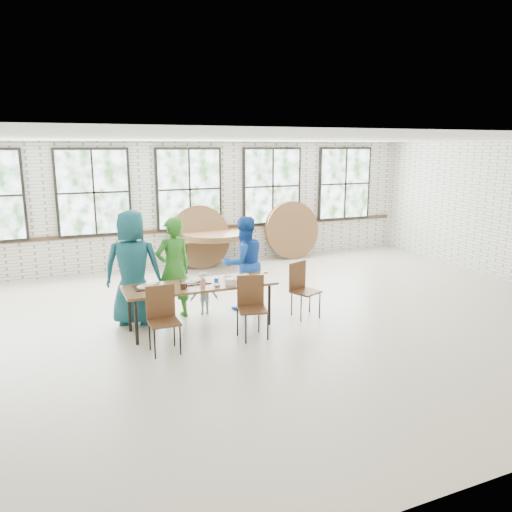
{
  "coord_description": "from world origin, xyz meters",
  "views": [
    {
      "loc": [
        -3.31,
        -7.24,
        2.89
      ],
      "look_at": [
        0.0,
        0.4,
        1.05
      ],
      "focal_mm": 35.0,
      "sensor_mm": 36.0,
      "label": 1
    }
  ],
  "objects_px": {
    "dining_table": "(200,287)",
    "chair_near_right": "(251,301)",
    "chair_near_left": "(162,313)",
    "storage_table": "(214,240)"
  },
  "relations": [
    {
      "from": "chair_near_left",
      "to": "storage_table",
      "type": "distance_m",
      "value": 4.99
    },
    {
      "from": "dining_table",
      "to": "chair_near_left",
      "type": "distance_m",
      "value": 1.01
    },
    {
      "from": "storage_table",
      "to": "chair_near_right",
      "type": "bearing_deg",
      "value": -96.76
    },
    {
      "from": "dining_table",
      "to": "chair_near_left",
      "type": "bearing_deg",
      "value": -139.07
    },
    {
      "from": "dining_table",
      "to": "storage_table",
      "type": "distance_m",
      "value": 4.07
    },
    {
      "from": "dining_table",
      "to": "chair_near_right",
      "type": "height_order",
      "value": "chair_near_right"
    },
    {
      "from": "chair_near_left",
      "to": "dining_table",
      "type": "bearing_deg",
      "value": 40.43
    },
    {
      "from": "dining_table",
      "to": "storage_table",
      "type": "bearing_deg",
      "value": 68.76
    },
    {
      "from": "dining_table",
      "to": "chair_near_right",
      "type": "bearing_deg",
      "value": -45.21
    },
    {
      "from": "chair_near_left",
      "to": "storage_table",
      "type": "height_order",
      "value": "chair_near_left"
    }
  ]
}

